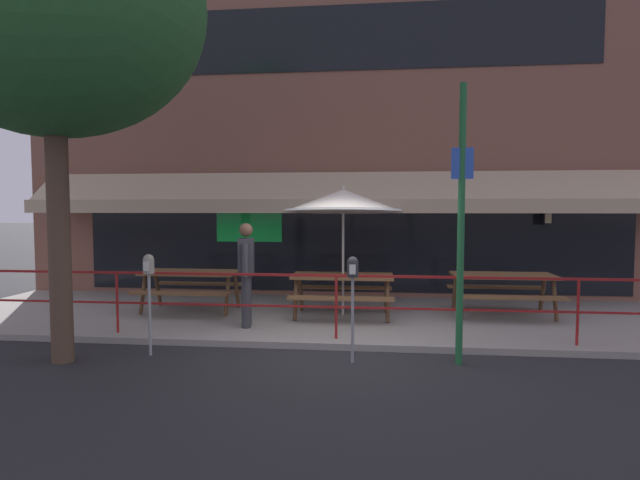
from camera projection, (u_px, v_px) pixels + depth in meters
name	position (u px, v px, depth m)	size (l,w,h in m)	color
ground_plane	(335.00, 351.00, 7.20)	(120.00, 120.00, 0.00)	#232326
patio_deck	(343.00, 317.00, 9.18)	(15.00, 4.00, 0.10)	gray
restaurant_building	(350.00, 118.00, 11.14)	(15.00, 1.60, 8.19)	brown
patio_railing	(336.00, 292.00, 7.44)	(13.84, 0.04, 0.97)	maroon
picnic_table_left	(191.00, 280.00, 9.45)	(1.80, 1.42, 0.76)	brown
picnic_table_centre	(342.00, 283.00, 8.95)	(1.80, 1.42, 0.76)	brown
picnic_table_right	(503.00, 283.00, 9.03)	(1.80, 1.42, 0.76)	brown
patio_umbrella_centre	(343.00, 201.00, 9.02)	(2.14, 2.14, 2.38)	#B7B2A8
pedestrian_walking	(246.00, 269.00, 8.20)	(0.31, 0.61, 1.71)	#333338
parking_meter_near	(149.00, 274.00, 6.90)	(0.15, 0.16, 1.42)	gray
parking_meter_far	(353.00, 277.00, 6.55)	(0.15, 0.16, 1.42)	gray
street_sign_pole	(461.00, 221.00, 6.45)	(0.28, 0.09, 3.65)	#1E6033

